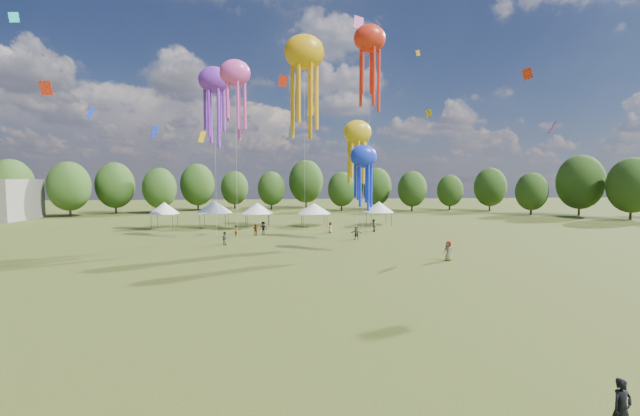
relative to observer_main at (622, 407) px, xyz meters
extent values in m
imported|color=black|center=(0.00, 0.00, 0.00)|extent=(0.69, 0.49, 1.78)
imported|color=gray|center=(-16.84, 37.62, -0.09)|extent=(0.98, 0.98, 1.60)
imported|color=gray|center=(-2.70, 47.11, -0.09)|extent=(0.67, 0.88, 1.60)
imported|color=gray|center=(3.97, 47.55, 0.08)|extent=(0.84, 1.02, 1.93)
imported|color=gray|center=(-12.54, 46.37, 0.05)|extent=(1.27, 0.81, 1.88)
imported|color=gray|center=(-13.59, 45.54, -0.09)|extent=(1.01, 0.75, 1.59)
imported|color=gray|center=(-0.16, 40.18, -0.01)|extent=(1.71, 1.08, 1.76)
imported|color=gray|center=(-16.28, 44.84, -0.11)|extent=(0.46, 0.62, 1.56)
imported|color=gray|center=(6.07, 25.93, 0.06)|extent=(1.08, 1.09, 1.91)
cylinder|color=#47474C|center=(-30.59, 54.67, 0.22)|extent=(0.08, 0.08, 2.23)
cylinder|color=#47474C|center=(-30.59, 58.01, 0.22)|extent=(0.08, 0.08, 2.23)
cylinder|color=#47474C|center=(-27.25, 54.67, 0.22)|extent=(0.08, 0.08, 2.23)
cylinder|color=#47474C|center=(-27.25, 58.01, 0.22)|extent=(0.08, 0.08, 2.23)
cube|color=white|center=(-28.92, 56.34, 1.39)|extent=(3.74, 3.74, 0.10)
cone|color=white|center=(-28.92, 56.34, 2.39)|extent=(4.86, 4.86, 1.91)
cylinder|color=#47474C|center=(-22.85, 53.98, 0.28)|extent=(0.08, 0.08, 2.35)
cylinder|color=#47474C|center=(-22.85, 57.98, 0.28)|extent=(0.08, 0.08, 2.35)
cylinder|color=#47474C|center=(-18.85, 53.98, 0.28)|extent=(0.08, 0.08, 2.35)
cylinder|color=#47474C|center=(-18.85, 57.98, 0.28)|extent=(0.08, 0.08, 2.35)
cube|color=white|center=(-20.85, 55.98, 1.51)|extent=(4.40, 4.40, 0.10)
cone|color=white|center=(-20.85, 55.98, 2.56)|extent=(5.72, 5.72, 2.01)
cylinder|color=#47474C|center=(-15.69, 54.92, 0.17)|extent=(0.08, 0.08, 2.11)
cylinder|color=#47474C|center=(-15.69, 58.60, 0.17)|extent=(0.08, 0.08, 2.11)
cylinder|color=#47474C|center=(-12.01, 54.92, 0.17)|extent=(0.08, 0.08, 2.11)
cylinder|color=#47474C|center=(-12.01, 58.60, 0.17)|extent=(0.08, 0.08, 2.11)
cube|color=white|center=(-13.85, 56.76, 1.27)|extent=(4.08, 4.08, 0.10)
cone|color=white|center=(-13.85, 56.76, 2.23)|extent=(5.30, 5.30, 1.81)
cylinder|color=#47474C|center=(-6.29, 54.20, 0.14)|extent=(0.08, 0.08, 2.06)
cylinder|color=#47474C|center=(-6.29, 58.20, 0.14)|extent=(0.08, 0.08, 2.06)
cylinder|color=#47474C|center=(-2.29, 54.20, 0.14)|extent=(0.08, 0.08, 2.06)
cylinder|color=#47474C|center=(-2.29, 58.20, 0.14)|extent=(0.08, 0.08, 2.06)
cube|color=white|center=(-4.29, 56.20, 1.22)|extent=(4.40, 4.40, 0.10)
cone|color=white|center=(-4.29, 56.20, 2.16)|extent=(5.72, 5.72, 1.77)
cylinder|color=#47474C|center=(5.25, 54.49, 0.20)|extent=(0.08, 0.08, 2.17)
cylinder|color=#47474C|center=(5.25, 58.06, 0.20)|extent=(0.08, 0.08, 2.17)
cylinder|color=#47474C|center=(8.82, 54.49, 0.20)|extent=(0.08, 0.08, 2.17)
cylinder|color=#47474C|center=(8.82, 58.06, 0.20)|extent=(0.08, 0.08, 2.17)
cube|color=white|center=(7.04, 56.28, 1.33)|extent=(3.97, 3.97, 0.10)
cone|color=white|center=(7.04, 56.28, 2.31)|extent=(5.16, 5.16, 1.86)
ellipsoid|color=#F749B2|center=(-15.41, 38.53, 19.78)|extent=(3.70, 2.59, 3.15)
cylinder|color=beige|center=(-15.41, 38.53, 9.44)|extent=(0.03, 0.03, 20.67)
ellipsoid|color=#E7A10E|center=(-6.63, 44.96, 24.52)|extent=(5.57, 3.90, 4.74)
cylinder|color=beige|center=(-6.63, 44.96, 11.82)|extent=(0.03, 0.03, 25.41)
ellipsoid|color=gold|center=(-0.43, 38.69, 12.95)|extent=(3.59, 2.51, 3.05)
cylinder|color=beige|center=(-0.43, 38.69, 6.03)|extent=(0.03, 0.03, 13.84)
ellipsoid|color=purple|center=(-19.04, 46.01, 20.69)|extent=(4.23, 2.96, 3.60)
cylinder|color=beige|center=(-19.04, 46.01, 9.90)|extent=(0.03, 0.03, 21.58)
ellipsoid|color=#1831E0|center=(-1.44, 30.46, 9.45)|extent=(2.86, 2.00, 2.43)
cylinder|color=beige|center=(-1.44, 30.46, 4.28)|extent=(0.03, 0.03, 10.34)
ellipsoid|color=red|center=(3.05, 47.25, 27.51)|extent=(4.70, 3.29, 3.99)
cylinder|color=beige|center=(3.05, 47.25, 13.31)|extent=(0.03, 0.03, 28.40)
cube|color=red|center=(-9.33, 62.45, 24.79)|extent=(1.84, 0.59, 2.15)
cube|color=#E7A10E|center=(13.80, 56.88, 28.79)|extent=(0.92, 0.29, 1.07)
cube|color=#92DC24|center=(-5.56, 47.17, 17.05)|extent=(1.21, 0.96, 1.53)
cube|color=#1831E0|center=(-32.36, 64.12, 15.70)|extent=(1.34, 2.41, 2.45)
cube|color=#1BEBE8|center=(-34.14, 29.10, 21.69)|extent=(0.98, 0.48, 1.10)
cube|color=#F749B2|center=(2.87, 54.47, 32.50)|extent=(1.84, 0.69, 2.30)
cube|color=red|center=(33.45, 55.98, 25.60)|extent=(2.00, 1.30, 2.04)
cube|color=gold|center=(20.24, 67.82, 20.46)|extent=(1.16, 0.88, 1.45)
cube|color=#1831E0|center=(-43.48, 64.74, 18.91)|extent=(0.97, 2.35, 2.49)
cube|color=#1BEBE8|center=(-2.80, 49.22, 12.28)|extent=(0.17, 1.09, 1.31)
cube|color=#F749B2|center=(23.86, 36.03, 13.54)|extent=(1.27, 1.52, 1.53)
cube|color=red|center=(-27.31, 20.89, 13.72)|extent=(0.80, 0.47, 1.03)
cube|color=#E7A10E|center=(-22.23, 53.89, 13.74)|extent=(1.10, 1.47, 1.74)
cylinder|color=#38281C|center=(-67.48, 81.08, 0.88)|extent=(0.44, 0.44, 3.53)
ellipsoid|color=#294617|center=(-67.48, 81.08, 5.96)|extent=(8.83, 8.83, 11.04)
cylinder|color=#38281C|center=(-54.51, 78.75, 0.79)|extent=(0.44, 0.44, 3.36)
ellipsoid|color=#294617|center=(-54.51, 78.75, 5.62)|extent=(8.40, 8.40, 10.51)
cylinder|color=#38281C|center=(-48.02, 86.05, 0.82)|extent=(0.44, 0.44, 3.41)
ellipsoid|color=#294617|center=(-48.02, 86.05, 5.72)|extent=(8.53, 8.53, 10.66)
cylinder|color=#38281C|center=(-37.93, 85.58, 0.64)|extent=(0.44, 0.44, 3.07)
ellipsoid|color=#294617|center=(-37.93, 85.58, 5.05)|extent=(7.66, 7.66, 9.58)
cylinder|color=#38281C|center=(-30.84, 93.90, 0.83)|extent=(0.44, 0.44, 3.43)
ellipsoid|color=#294617|center=(-30.84, 93.90, 5.76)|extent=(8.58, 8.58, 10.73)
cylinder|color=#38281C|center=(-22.09, 99.52, 0.58)|extent=(0.44, 0.44, 2.95)
ellipsoid|color=#294617|center=(-22.09, 99.52, 4.82)|extent=(7.37, 7.37, 9.21)
cylinder|color=#38281C|center=(-12.03, 95.62, 0.56)|extent=(0.44, 0.44, 2.89)
ellipsoid|color=#294617|center=(-12.03, 95.62, 4.72)|extent=(7.23, 7.23, 9.04)
cylinder|color=#38281C|center=(-2.42, 100.05, 1.03)|extent=(0.44, 0.44, 3.84)
ellipsoid|color=#294617|center=(-2.42, 100.05, 6.55)|extent=(9.60, 9.60, 11.99)
cylinder|color=#38281C|center=(5.86, 89.00, 0.53)|extent=(0.44, 0.44, 2.84)
ellipsoid|color=#294617|center=(5.86, 89.00, 4.62)|extent=(7.11, 7.11, 8.89)
cylinder|color=#38281C|center=(15.60, 91.60, 0.69)|extent=(0.44, 0.44, 3.16)
ellipsoid|color=#294617|center=(15.60, 91.60, 5.24)|extent=(7.91, 7.91, 9.88)
cylinder|color=#38281C|center=(23.36, 85.85, 0.55)|extent=(0.44, 0.44, 2.88)
ellipsoid|color=#294617|center=(23.36, 85.85, 4.70)|extent=(7.21, 7.21, 9.01)
cylinder|color=#38281C|center=(34.18, 87.80, 0.42)|extent=(0.44, 0.44, 2.63)
ellipsoid|color=#294617|center=(34.18, 87.80, 4.20)|extent=(6.57, 6.57, 8.22)
cylinder|color=#38281C|center=(43.18, 84.29, 0.67)|extent=(0.44, 0.44, 3.13)
ellipsoid|color=#294617|center=(43.18, 84.29, 5.17)|extent=(7.81, 7.81, 9.77)
cylinder|color=#38281C|center=(46.31, 72.37, 0.47)|extent=(0.44, 0.44, 2.72)
ellipsoid|color=#294617|center=(46.31, 72.37, 4.38)|extent=(6.80, 6.80, 8.50)
cylinder|color=#38281C|center=(55.63, 69.48, 1.01)|extent=(0.44, 0.44, 3.81)
ellipsoid|color=#294617|center=(55.63, 69.48, 6.49)|extent=(9.52, 9.52, 11.90)
cylinder|color=#38281C|center=(59.24, 60.36, 0.87)|extent=(0.44, 0.44, 3.51)
ellipsoid|color=#294617|center=(59.24, 60.36, 5.91)|extent=(8.78, 8.78, 10.97)
camera|label=1|loc=(-10.50, -10.62, 7.00)|focal=22.19mm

